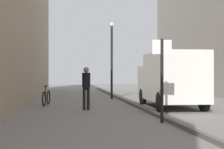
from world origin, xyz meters
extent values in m
plane|color=gray|center=(0.00, 12.00, 0.00)|extent=(80.00, 80.00, 0.00)
cube|color=#615F5B|center=(1.58, 12.00, 0.06)|extent=(0.16, 40.00, 0.12)
cylinder|color=black|center=(-0.90, 11.51, 0.43)|extent=(0.13, 0.13, 0.86)
cylinder|color=black|center=(-0.72, 11.55, 0.43)|extent=(0.13, 0.13, 0.86)
cube|color=black|center=(-0.81, 11.53, 1.22)|extent=(0.28, 0.26, 0.73)
cylinder|color=black|center=(-0.93, 11.50, 1.28)|extent=(0.10, 0.10, 0.62)
cylinder|color=black|center=(-0.68, 11.56, 1.28)|extent=(0.10, 0.10, 0.62)
sphere|color=#9E755B|center=(-0.81, 11.53, 1.70)|extent=(0.24, 0.24, 0.24)
cube|color=silver|center=(3.05, 11.45, 1.40)|extent=(2.10, 3.63, 2.13)
cube|color=silver|center=(3.11, 13.93, 1.14)|extent=(2.05, 1.44, 1.59)
cube|color=black|center=(3.12, 14.42, 1.49)|extent=(1.69, 0.08, 0.70)
cylinder|color=black|center=(2.20, 13.82, 0.40)|extent=(0.24, 0.81, 0.80)
cylinder|color=black|center=(4.01, 13.77, 0.40)|extent=(0.24, 0.81, 0.80)
cylinder|color=black|center=(2.11, 10.38, 0.40)|extent=(0.24, 0.81, 0.80)
cylinder|color=black|center=(3.93, 10.33, 0.40)|extent=(0.24, 0.81, 0.80)
cylinder|color=black|center=(1.31, 7.55, 1.30)|extent=(0.10, 0.10, 2.60)
cube|color=white|center=(1.31, 7.55, 2.35)|extent=(0.60, 0.09, 0.44)
cylinder|color=black|center=(1.11, 17.56, 2.25)|extent=(0.14, 0.14, 4.50)
sphere|color=beige|center=(1.11, 17.56, 4.62)|extent=(0.28, 0.28, 0.28)
torus|color=black|center=(-2.56, 14.32, 0.36)|extent=(0.15, 0.72, 0.72)
torus|color=black|center=(-2.69, 13.28, 0.36)|extent=(0.15, 0.72, 0.72)
cylinder|color=black|center=(-2.62, 13.80, 0.51)|extent=(0.17, 0.94, 0.05)
cylinder|color=black|center=(-2.65, 13.61, 0.73)|extent=(0.04, 0.04, 0.40)
cube|color=black|center=(-2.65, 13.61, 0.95)|extent=(0.13, 0.25, 0.06)
camera|label=1|loc=(-1.57, -1.97, 1.47)|focal=50.95mm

